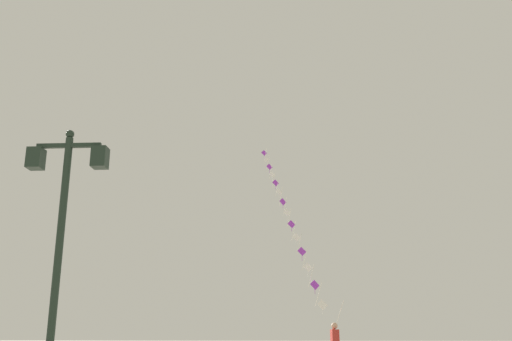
{
  "coord_description": "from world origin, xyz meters",
  "views": [
    {
      "loc": [
        1.36,
        -0.46,
        1.39
      ],
      "look_at": [
        0.14,
        21.72,
        7.76
      ],
      "focal_mm": 39.59,
      "sensor_mm": 36.0,
      "label": 1
    }
  ],
  "objects": [
    {
      "name": "twin_lantern_lamp_post",
      "position": [
        -2.76,
        9.52,
        3.54
      ],
      "size": [
        1.52,
        0.28,
        5.12
      ],
      "color": "#1E2D23",
      "rests_on": "ground_plane"
    },
    {
      "name": "kite_train",
      "position": [
        1.42,
        31.65,
        7.97
      ],
      "size": [
        3.96,
        19.74,
        14.85
      ],
      "color": "brown",
      "rests_on": "ground_plane"
    }
  ]
}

